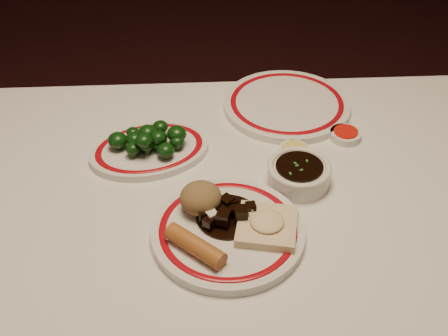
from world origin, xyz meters
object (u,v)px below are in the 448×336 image
soy_bowl (299,175)px  dining_table (224,250)px  spring_roll (195,246)px  fried_wonton (267,225)px  main_plate (228,232)px  rice_mound (201,198)px  broccoli_plate (150,150)px  broccoli_pile (149,138)px  stirfry_heap (227,213)px

soy_bowl → dining_table: bearing=-151.8°
dining_table → spring_roll: bearing=-116.7°
fried_wonton → spring_roll: bearing=-159.6°
dining_table → soy_bowl: (0.14, 0.08, 0.11)m
main_plate → fried_wonton: fried_wonton is taller
fried_wonton → main_plate: bearing=175.2°
rice_mound → fried_wonton: (0.11, -0.05, -0.02)m
fried_wonton → soy_bowl: fried_wonton is taller
soy_bowl → spring_roll: bearing=-137.3°
main_plate → fried_wonton: size_ratio=2.51×
broccoli_plate → dining_table: bearing=-52.6°
rice_mound → broccoli_pile: rice_mound is taller
main_plate → dining_table: bearing=93.4°
rice_mound → stirfry_heap: 0.05m
rice_mound → broccoli_plate: rice_mound is taller
main_plate → spring_roll: spring_roll is taller
spring_roll → rice_mound: bearing=35.7°
stirfry_heap → broccoli_plate: stirfry_heap is taller
dining_table → rice_mound: 0.14m
fried_wonton → broccoli_plate: size_ratio=0.42×
spring_roll → soy_bowl: spring_roll is taller
main_plate → spring_roll: 0.08m
dining_table → stirfry_heap: bearing=-82.7°
rice_mound → fried_wonton: bearing=-26.8°
soy_bowl → main_plate: bearing=-137.2°
spring_roll → broccoli_plate: bearing=59.3°
rice_mound → broccoli_pile: bearing=117.8°
fried_wonton → rice_mound: bearing=153.2°
fried_wonton → soy_bowl: bearing=60.9°
dining_table → main_plate: (0.00, -0.05, 0.10)m
stirfry_heap → broccoli_pile: bearing=124.1°
dining_table → broccoli_pile: (-0.14, 0.18, 0.13)m
rice_mound → stirfry_heap: bearing=-28.7°
dining_table → broccoli_plate: size_ratio=4.35×
dining_table → broccoli_plate: bearing=127.4°
stirfry_heap → broccoli_plate: bearing=124.3°
spring_roll → fried_wonton: 0.13m
stirfry_heap → rice_mound: bearing=151.3°
spring_roll → broccoli_plate: (-0.09, 0.28, -0.02)m
stirfry_heap → broccoli_pile: 0.25m
dining_table → soy_bowl: bearing=28.2°
dining_table → broccoli_pile: 0.26m
spring_roll → broccoli_plate: size_ratio=0.39×
rice_mound → broccoli_pile: (-0.10, 0.18, -0.00)m
broccoli_plate → broccoli_pile: 0.03m
dining_table → spring_roll: size_ratio=11.06×
soy_bowl → stirfry_heap: bearing=-143.2°
soy_bowl → rice_mound: bearing=-156.4°
fried_wonton → broccoli_pile: broccoli_pile is taller
spring_roll → broccoli_plate: spring_roll is taller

